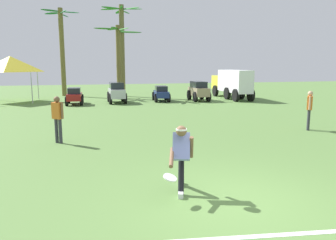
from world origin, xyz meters
The scene contains 15 objects.
ground_plane centered at (0.00, 0.00, 0.00)m, with size 80.00×80.00×0.00m, color #54793A.
field_line_paint centered at (0.00, -1.21, 0.00)m, with size 25.70×0.11×0.01m, color white.
frisbee_thrower centered at (-0.85, 0.77, 0.79)m, with size 0.66×1.04×1.41m.
frisbee_in_flight centered at (-1.19, 0.35, 0.49)m, with size 0.37×0.37×0.11m.
teammate_near_sideline centered at (5.92, 5.82, 0.94)m, with size 0.36×0.44×1.56m.
teammate_midfield centered at (-3.59, 5.88, 0.94)m, with size 0.41×0.39×1.56m.
parked_car_slot_a centered at (-3.42, 17.09, 0.56)m, with size 1.14×2.22×1.10m.
parked_car_slot_b centered at (-0.63, 17.40, 0.74)m, with size 1.17×2.36×1.40m.
parked_car_slot_c centered at (2.56, 17.65, 0.56)m, with size 1.27×2.27×1.10m.
parked_car_slot_d centered at (5.30, 17.33, 0.74)m, with size 1.22×2.38×1.40m.
box_truck centered at (8.33, 18.27, 1.23)m, with size 1.60×5.94×2.20m.
palm_tree_far_left centered at (-4.47, 23.75, 4.00)m, with size 3.03×3.34×7.18m.
palm_tree_left_of_centre centered at (-0.12, 20.65, 3.34)m, with size 3.70×3.21×5.58m.
palm_tree_right_of_centre centered at (0.32, 22.06, 4.23)m, with size 3.34×3.28×7.34m.
event_tent centered at (-7.73, 19.85, 2.64)m, with size 3.17×3.17×3.19m.
Camera 1 is at (-2.64, -5.31, 2.56)m, focal length 35.00 mm.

